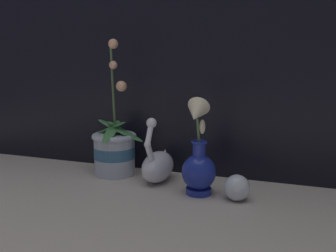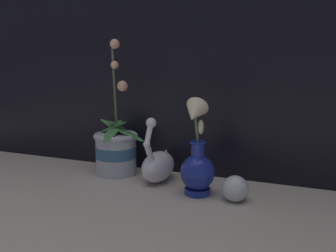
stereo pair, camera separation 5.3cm
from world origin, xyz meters
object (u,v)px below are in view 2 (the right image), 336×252
(orchid_potted_plant, at_px, (116,148))
(blue_vase, at_px, (197,163))
(glass_sphere, at_px, (235,189))
(swan_figurine, at_px, (158,164))

(orchid_potted_plant, distance_m, blue_vase, 0.36)
(blue_vase, distance_m, glass_sphere, 0.14)
(orchid_potted_plant, relative_size, swan_figurine, 2.10)
(blue_vase, bearing_deg, orchid_potted_plant, 163.12)
(swan_figurine, relative_size, blue_vase, 0.75)
(swan_figurine, distance_m, glass_sphere, 0.30)
(blue_vase, bearing_deg, glass_sphere, -4.36)
(orchid_potted_plant, height_order, glass_sphere, orchid_potted_plant)
(blue_vase, bearing_deg, swan_figurine, 154.57)
(blue_vase, relative_size, glass_sphere, 3.91)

